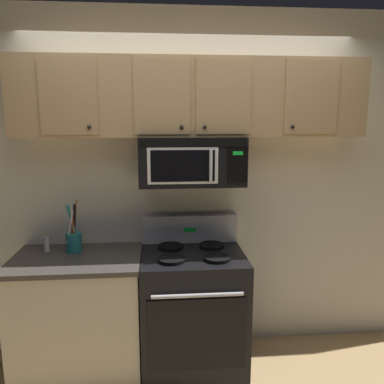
# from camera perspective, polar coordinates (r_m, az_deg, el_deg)

# --- Properties ---
(back_wall) EXTENTS (5.20, 0.10, 2.70)m
(back_wall) POSITION_cam_1_polar(r_m,az_deg,el_deg) (3.12, -0.48, 1.01)
(back_wall) COLOR silver
(back_wall) RESTS_ON ground_plane
(stove_range) EXTENTS (0.76, 0.69, 1.12)m
(stove_range) POSITION_cam_1_polar(r_m,az_deg,el_deg) (3.05, 0.11, -16.73)
(stove_range) COLOR black
(stove_range) RESTS_ON ground_plane
(over_range_microwave) EXTENTS (0.76, 0.43, 0.35)m
(over_range_microwave) POSITION_cam_1_polar(r_m,az_deg,el_deg) (2.84, -0.09, 4.65)
(over_range_microwave) COLOR black
(upper_cabinets) EXTENTS (2.50, 0.36, 0.55)m
(upper_cabinets) POSITION_cam_1_polar(r_m,az_deg,el_deg) (2.86, -0.15, 13.70)
(upper_cabinets) COLOR tan
(counter_segment) EXTENTS (0.93, 0.65, 0.90)m
(counter_segment) POSITION_cam_1_polar(r_m,az_deg,el_deg) (3.12, -16.20, -16.94)
(counter_segment) COLOR beige
(counter_segment) RESTS_ON ground_plane
(utensil_crock_teal) EXTENTS (0.11, 0.11, 0.39)m
(utensil_crock_teal) POSITION_cam_1_polar(r_m,az_deg,el_deg) (3.02, -17.08, -6.48)
(utensil_crock_teal) COLOR teal
(utensil_crock_teal) RESTS_ON counter_segment
(salt_shaker) EXTENTS (0.04, 0.04, 0.11)m
(salt_shaker) POSITION_cam_1_polar(r_m,az_deg,el_deg) (3.10, -20.70, -7.25)
(salt_shaker) COLOR white
(salt_shaker) RESTS_ON counter_segment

